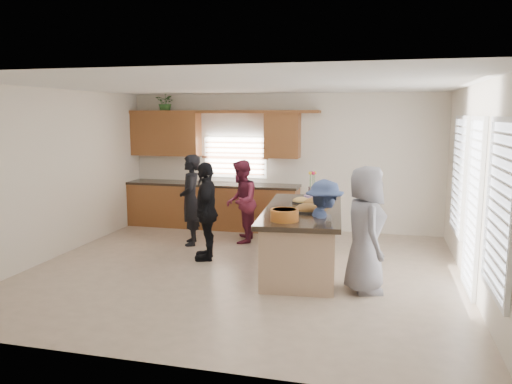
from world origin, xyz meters
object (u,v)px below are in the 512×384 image
(salad_bowl, at_px, (284,214))
(woman_left_back, at_px, (191,200))
(woman_left_mid, at_px, (241,202))
(woman_left_front, at_px, (206,211))
(island, at_px, (303,240))
(woman_right_back, at_px, (324,230))
(woman_right_front, at_px, (365,230))

(salad_bowl, xyz_separation_m, woman_left_back, (-2.11, 1.89, -0.21))
(woman_left_mid, xyz_separation_m, woman_left_front, (-0.25, -1.20, 0.03))
(island, xyz_separation_m, woman_left_front, (-1.62, 0.11, 0.36))
(woman_left_front, xyz_separation_m, woman_right_back, (2.00, -0.59, -0.07))
(salad_bowl, xyz_separation_m, woman_left_front, (-1.51, 1.07, -0.23))
(woman_right_back, distance_m, woman_right_front, 0.69)
(woman_left_back, bearing_deg, woman_left_front, 15.40)
(salad_bowl, bearing_deg, woman_right_back, 44.78)
(woman_left_front, xyz_separation_m, woman_right_front, (2.59, -0.92, 0.05))
(woman_left_mid, distance_m, woman_left_front, 1.23)
(woman_left_back, distance_m, woman_left_mid, 0.93)
(island, bearing_deg, woman_left_back, 152.32)
(woman_left_mid, bearing_deg, woman_right_front, 39.71)
(woman_left_mid, height_order, woman_right_back, woman_left_mid)
(island, distance_m, woman_right_front, 1.33)
(woman_left_front, bearing_deg, woman_right_back, 58.19)
(woman_left_back, xyz_separation_m, woman_left_front, (0.60, -0.82, -0.02))
(woman_left_front, distance_m, woman_right_back, 2.08)
(salad_bowl, distance_m, woman_left_mid, 2.61)
(woman_left_mid, distance_m, woman_right_front, 3.16)
(island, relative_size, woman_left_front, 1.73)
(woman_left_mid, height_order, woman_right_front, woman_right_front)
(salad_bowl, distance_m, woman_right_front, 1.10)
(island, height_order, woman_left_front, woman_left_front)
(salad_bowl, height_order, woman_right_front, woman_right_front)
(salad_bowl, height_order, woman_left_back, woman_left_back)
(woman_left_back, relative_size, woman_left_front, 1.03)
(island, relative_size, woman_right_back, 1.90)
(island, height_order, woman_left_mid, woman_left_mid)
(salad_bowl, height_order, woman_left_mid, woman_left_mid)
(woman_left_back, distance_m, woman_right_front, 3.63)
(woman_left_back, bearing_deg, woman_left_mid, 93.46)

